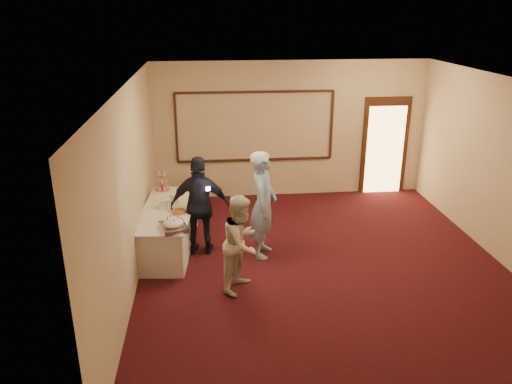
# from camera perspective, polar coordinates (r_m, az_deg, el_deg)

# --- Properties ---
(floor) EXTENTS (7.00, 7.00, 0.00)m
(floor) POSITION_cam_1_polar(r_m,az_deg,el_deg) (8.40, 7.74, -8.58)
(floor) COLOR black
(floor) RESTS_ON ground
(room_walls) EXTENTS (6.04, 7.04, 3.02)m
(room_walls) POSITION_cam_1_polar(r_m,az_deg,el_deg) (7.64, 8.46, 4.85)
(room_walls) COLOR beige
(room_walls) RESTS_ON floor
(wall_molding) EXTENTS (3.45, 0.04, 1.55)m
(wall_molding) POSITION_cam_1_polar(r_m,az_deg,el_deg) (10.93, -0.12, 7.48)
(wall_molding) COLOR #2F1E0E
(wall_molding) RESTS_ON room_walls
(doorway) EXTENTS (1.05, 0.07, 2.20)m
(doorway) POSITION_cam_1_polar(r_m,az_deg,el_deg) (11.69, 14.49, 5.07)
(doorway) COLOR #2F1E0E
(doorway) RESTS_ON floor
(buffet_table) EXTENTS (1.07, 2.30, 0.77)m
(buffet_table) POSITION_cam_1_polar(r_m,az_deg,el_deg) (8.91, -9.92, -4.14)
(buffet_table) COLOR silver
(buffet_table) RESTS_ON floor
(pavlova_tray) EXTENTS (0.49, 0.56, 0.19)m
(pavlova_tray) POSITION_cam_1_polar(r_m,az_deg,el_deg) (7.91, -9.41, -3.66)
(pavlova_tray) COLOR silver
(pavlova_tray) RESTS_ON buffet_table
(cupcake_stand) EXTENTS (0.28, 0.28, 0.40)m
(cupcake_stand) POSITION_cam_1_polar(r_m,az_deg,el_deg) (9.61, -10.67, 1.03)
(cupcake_stand) COLOR #CB427A
(cupcake_stand) RESTS_ON buffet_table
(plate_stack_a) EXTENTS (0.20, 0.20, 0.17)m
(plate_stack_a) POSITION_cam_1_polar(r_m,az_deg,el_deg) (8.77, -10.48, -1.30)
(plate_stack_a) COLOR white
(plate_stack_a) RESTS_ON buffet_table
(plate_stack_b) EXTENTS (0.20, 0.20, 0.16)m
(plate_stack_b) POSITION_cam_1_polar(r_m,az_deg,el_deg) (9.00, -9.31, -0.66)
(plate_stack_b) COLOR white
(plate_stack_b) RESTS_ON buffet_table
(tart) EXTENTS (0.27, 0.27, 0.06)m
(tart) POSITION_cam_1_polar(r_m,az_deg,el_deg) (8.51, -8.77, -2.28)
(tart) COLOR white
(tart) RESTS_ON buffet_table
(man) EXTENTS (0.61, 0.77, 1.85)m
(man) POSITION_cam_1_polar(r_m,az_deg,el_deg) (8.38, 0.83, -1.44)
(man) COLOR #94BAE5
(man) RESTS_ON floor
(woman) EXTENTS (0.86, 0.92, 1.50)m
(woman) POSITION_cam_1_polar(r_m,az_deg,el_deg) (7.44, -1.65, -5.86)
(woman) COLOR beige
(woman) RESTS_ON floor
(guest) EXTENTS (1.07, 0.56, 1.74)m
(guest) POSITION_cam_1_polar(r_m,az_deg,el_deg) (8.51, -6.37, -1.61)
(guest) COLOR black
(guest) RESTS_ON floor
(camera_flash) EXTENTS (0.08, 0.06, 0.05)m
(camera_flash) POSITION_cam_1_polar(r_m,az_deg,el_deg) (8.10, -5.49, 0.37)
(camera_flash) COLOR white
(camera_flash) RESTS_ON guest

